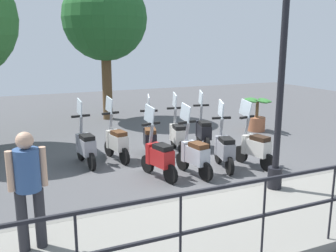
{
  "coord_description": "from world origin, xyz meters",
  "views": [
    {
      "loc": [
        -7.63,
        3.95,
        2.82
      ],
      "look_at": [
        0.2,
        0.5,
        0.9
      ],
      "focal_mm": 40.0,
      "sensor_mm": 36.0,
      "label": 1
    }
  ],
  "objects_px": {
    "scooter_near_0": "(255,147)",
    "scooter_far_2": "(150,138)",
    "potted_palm": "(257,117)",
    "scooter_far_3": "(116,141)",
    "scooter_near_3": "(159,156)",
    "scooter_far_1": "(178,134)",
    "scooter_near_1": "(224,148)",
    "pedestrian_distant": "(28,182)",
    "scooter_far_4": "(86,145)",
    "scooter_near_2": "(194,154)",
    "tree_distant": "(105,19)",
    "lamp_post_near": "(281,83)",
    "scooter_far_0": "(203,131)"
  },
  "relations": [
    {
      "from": "scooter_near_3",
      "to": "scooter_far_1",
      "type": "height_order",
      "value": "same"
    },
    {
      "from": "scooter_near_0",
      "to": "scooter_far_2",
      "type": "xyz_separation_m",
      "value": [
        1.67,
        1.93,
        0.0
      ]
    },
    {
      "from": "tree_distant",
      "to": "lamp_post_near",
      "type": "bearing_deg",
      "value": -173.28
    },
    {
      "from": "pedestrian_distant",
      "to": "scooter_near_0",
      "type": "relative_size",
      "value": 1.03
    },
    {
      "from": "tree_distant",
      "to": "scooter_near_3",
      "type": "relative_size",
      "value": 3.37
    },
    {
      "from": "tree_distant",
      "to": "scooter_far_0",
      "type": "height_order",
      "value": "tree_distant"
    },
    {
      "from": "scooter_near_1",
      "to": "scooter_near_3",
      "type": "xyz_separation_m",
      "value": [
        0.06,
        1.57,
        0.0
      ]
    },
    {
      "from": "scooter_far_0",
      "to": "scooter_far_3",
      "type": "xyz_separation_m",
      "value": [
        -0.13,
        2.47,
        0.0
      ]
    },
    {
      "from": "lamp_post_near",
      "to": "tree_distant",
      "type": "relative_size",
      "value": 0.85
    },
    {
      "from": "scooter_far_0",
      "to": "tree_distant",
      "type": "bearing_deg",
      "value": 29.62
    },
    {
      "from": "potted_palm",
      "to": "scooter_far_3",
      "type": "distance_m",
      "value": 5.18
    },
    {
      "from": "scooter_near_2",
      "to": "scooter_far_3",
      "type": "xyz_separation_m",
      "value": [
        1.7,
        1.23,
        0.0
      ]
    },
    {
      "from": "scooter_far_0",
      "to": "scooter_far_3",
      "type": "relative_size",
      "value": 1.0
    },
    {
      "from": "scooter_near_1",
      "to": "scooter_far_1",
      "type": "xyz_separation_m",
      "value": [
        1.61,
        0.41,
        0.0
      ]
    },
    {
      "from": "lamp_post_near",
      "to": "tree_distant",
      "type": "bearing_deg",
      "value": 6.72
    },
    {
      "from": "tree_distant",
      "to": "scooter_far_3",
      "type": "relative_size",
      "value": 3.37
    },
    {
      "from": "tree_distant",
      "to": "scooter_far_1",
      "type": "relative_size",
      "value": 3.37
    },
    {
      "from": "tree_distant",
      "to": "scooter_far_0",
      "type": "bearing_deg",
      "value": -164.73
    },
    {
      "from": "scooter_near_0",
      "to": "scooter_near_2",
      "type": "distance_m",
      "value": 1.54
    },
    {
      "from": "lamp_post_near",
      "to": "scooter_far_2",
      "type": "distance_m",
      "value": 3.81
    },
    {
      "from": "tree_distant",
      "to": "scooter_near_0",
      "type": "distance_m",
      "value": 7.66
    },
    {
      "from": "pedestrian_distant",
      "to": "tree_distant",
      "type": "xyz_separation_m",
      "value": [
        8.72,
        -3.33,
        2.56
      ]
    },
    {
      "from": "pedestrian_distant",
      "to": "scooter_near_2",
      "type": "bearing_deg",
      "value": 115.0
    },
    {
      "from": "tree_distant",
      "to": "scooter_far_0",
      "type": "xyz_separation_m",
      "value": [
        -4.91,
        -1.34,
        -3.16
      ]
    },
    {
      "from": "potted_palm",
      "to": "scooter_near_0",
      "type": "height_order",
      "value": "scooter_near_0"
    },
    {
      "from": "potted_palm",
      "to": "scooter_near_1",
      "type": "distance_m",
      "value": 4.09
    },
    {
      "from": "potted_palm",
      "to": "scooter_far_3",
      "type": "xyz_separation_m",
      "value": [
        -1.2,
        5.03,
        0.04
      ]
    },
    {
      "from": "scooter_near_2",
      "to": "scooter_far_3",
      "type": "distance_m",
      "value": 2.1
    },
    {
      "from": "scooter_far_4",
      "to": "scooter_far_2",
      "type": "bearing_deg",
      "value": -95.81
    },
    {
      "from": "lamp_post_near",
      "to": "scooter_near_2",
      "type": "relative_size",
      "value": 2.88
    },
    {
      "from": "potted_palm",
      "to": "scooter_near_0",
      "type": "bearing_deg",
      "value": 142.46
    },
    {
      "from": "scooter_near_2",
      "to": "scooter_near_1",
      "type": "bearing_deg",
      "value": -92.26
    },
    {
      "from": "scooter_far_0",
      "to": "lamp_post_near",
      "type": "bearing_deg",
      "value": -171.73
    },
    {
      "from": "scooter_near_1",
      "to": "lamp_post_near",
      "type": "bearing_deg",
      "value": -164.01
    },
    {
      "from": "scooter_near_0",
      "to": "scooter_far_2",
      "type": "bearing_deg",
      "value": 37.42
    },
    {
      "from": "scooter_near_0",
      "to": "scooter_far_1",
      "type": "bearing_deg",
      "value": 21.03
    },
    {
      "from": "pedestrian_distant",
      "to": "scooter_far_4",
      "type": "bearing_deg",
      "value": 153.21
    },
    {
      "from": "scooter_near_0",
      "to": "scooter_far_4",
      "type": "distance_m",
      "value": 3.91
    },
    {
      "from": "tree_distant",
      "to": "scooter_near_1",
      "type": "bearing_deg",
      "value": -172.05
    },
    {
      "from": "pedestrian_distant",
      "to": "tree_distant",
      "type": "height_order",
      "value": "tree_distant"
    },
    {
      "from": "tree_distant",
      "to": "scooter_far_1",
      "type": "distance_m",
      "value": 5.96
    },
    {
      "from": "scooter_near_2",
      "to": "scooter_far_3",
      "type": "height_order",
      "value": "same"
    },
    {
      "from": "potted_palm",
      "to": "scooter_near_3",
      "type": "relative_size",
      "value": 0.69
    },
    {
      "from": "scooter_far_2",
      "to": "scooter_near_0",
      "type": "bearing_deg",
      "value": -114.34
    },
    {
      "from": "scooter_near_1",
      "to": "scooter_far_4",
      "type": "xyz_separation_m",
      "value": [
        1.52,
        2.81,
        0.0
      ]
    },
    {
      "from": "scooter_far_0",
      "to": "scooter_far_3",
      "type": "distance_m",
      "value": 2.47
    },
    {
      "from": "scooter_far_1",
      "to": "scooter_far_4",
      "type": "height_order",
      "value": "same"
    },
    {
      "from": "pedestrian_distant",
      "to": "potted_palm",
      "type": "xyz_separation_m",
      "value": [
        4.88,
        -7.24,
        -0.63
      ]
    },
    {
      "from": "tree_distant",
      "to": "scooter_near_2",
      "type": "bearing_deg",
      "value": -179.11
    },
    {
      "from": "scooter_near_2",
      "to": "scooter_far_3",
      "type": "bearing_deg",
      "value": 26.24
    }
  ]
}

